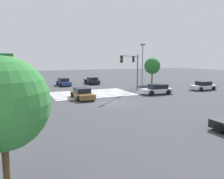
% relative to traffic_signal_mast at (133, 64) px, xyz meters
% --- Properties ---
extents(ground_plane, '(150.02, 150.02, 0.00)m').
position_rel_traffic_signal_mast_xyz_m(ground_plane, '(5.99, 5.99, -4.20)').
color(ground_plane, '#3D3F44').
extents(crosswalk_markings, '(11.47, 7.25, 0.01)m').
position_rel_traffic_signal_mast_xyz_m(crosswalk_markings, '(5.99, -1.37, -4.20)').
color(crosswalk_markings, silver).
rests_on(crosswalk_markings, ground_plane).
extents(traffic_signal_mast, '(6.03, 6.03, 5.67)m').
position_rel_traffic_signal_mast_xyz_m(traffic_signal_mast, '(0.00, 0.00, 0.00)').
color(traffic_signal_mast, '#47474C').
rests_on(traffic_signal_mast, ground_plane).
extents(car_0, '(2.26, 4.56, 1.43)m').
position_rel_traffic_signal_mast_xyz_m(car_0, '(7.85, -12.57, -3.53)').
color(car_0, navy).
rests_on(car_0, ground_plane).
extents(car_1, '(2.16, 4.72, 1.38)m').
position_rel_traffic_signal_mast_xyz_m(car_1, '(2.09, -13.03, -3.55)').
color(car_1, black).
rests_on(car_1, ground_plane).
extents(car_2, '(4.29, 2.11, 1.42)m').
position_rel_traffic_signal_mast_xyz_m(car_2, '(-11.74, 2.39, -3.54)').
color(car_2, silver).
rests_on(car_2, ground_plane).
extents(car_3, '(2.20, 4.90, 1.37)m').
position_rel_traffic_signal_mast_xyz_m(car_3, '(8.38, 2.03, -3.56)').
color(car_3, brown).
rests_on(car_3, ground_plane).
extents(car_5, '(4.51, 2.20, 1.42)m').
position_rel_traffic_signal_mast_xyz_m(car_5, '(-2.41, 2.91, -3.52)').
color(car_5, silver).
rests_on(car_5, ground_plane).
extents(pedestrian, '(0.41, 0.41, 1.83)m').
position_rel_traffic_signal_mast_xyz_m(pedestrian, '(13.68, -1.67, -3.16)').
color(pedestrian, '#232842').
rests_on(pedestrian, ground_plane).
extents(street_light_pole_b, '(0.80, 0.36, 7.71)m').
position_rel_traffic_signal_mast_xyz_m(street_light_pole_b, '(-5.64, -6.53, 0.44)').
color(street_light_pole_b, slate).
rests_on(street_light_pole_b, ground_plane).
extents(tree_corner_a, '(3.48, 3.48, 5.17)m').
position_rel_traffic_signal_mast_xyz_m(tree_corner_a, '(16.43, 19.88, -0.79)').
color(tree_corner_a, brown).
rests_on(tree_corner_a, ground_plane).
extents(tree_corner_b, '(3.12, 3.12, 5.20)m').
position_rel_traffic_signal_mast_xyz_m(tree_corner_b, '(-8.35, -7.28, -0.57)').
color(tree_corner_b, brown).
rests_on(tree_corner_b, ground_plane).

